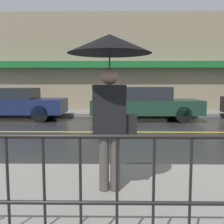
# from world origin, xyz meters

# --- Properties ---
(ground_plane) EXTENTS (80.00, 80.00, 0.00)m
(ground_plane) POSITION_xyz_m (0.00, 0.00, 0.00)
(ground_plane) COLOR #262628
(sidewalk_near) EXTENTS (28.00, 2.75, 0.15)m
(sidewalk_near) POSITION_xyz_m (0.00, -5.30, 0.07)
(sidewalk_near) COLOR gray
(sidewalk_near) RESTS_ON ground_plane
(sidewalk_far) EXTENTS (28.00, 2.05, 0.15)m
(sidewalk_far) POSITION_xyz_m (0.00, 4.96, 0.07)
(sidewalk_far) COLOR gray
(sidewalk_far) RESTS_ON ground_plane
(lane_marking) EXTENTS (25.20, 0.12, 0.01)m
(lane_marking) POSITION_xyz_m (0.00, 0.00, 0.00)
(lane_marking) COLOR gold
(lane_marking) RESTS_ON ground_plane
(building_storefront) EXTENTS (28.00, 0.85, 5.44)m
(building_storefront) POSITION_xyz_m (0.00, 6.11, 2.71)
(building_storefront) COLOR gray
(building_storefront) RESTS_ON ground_plane
(pedestrian) EXTENTS (1.08, 1.08, 2.06)m
(pedestrian) POSITION_xyz_m (-1.14, -5.09, 1.81)
(pedestrian) COLOR #4C4742
(pedestrian) RESTS_ON sidewalk_near
(car_navy) EXTENTS (4.54, 1.78, 1.40)m
(car_navy) POSITION_xyz_m (-5.63, 2.93, 0.73)
(car_navy) COLOR #19234C
(car_navy) RESTS_ON ground_plane
(car_dark_green) EXTENTS (4.70, 1.92, 1.44)m
(car_dark_green) POSITION_xyz_m (0.18, 2.93, 0.74)
(car_dark_green) COLOR #193828
(car_dark_green) RESTS_ON ground_plane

